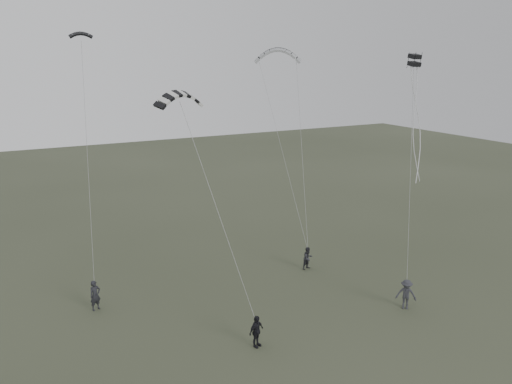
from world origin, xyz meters
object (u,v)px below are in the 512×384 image
flyer_right (308,258)px  kite_striped (179,94)px  flyer_left (95,295)px  kite_pale_large (278,50)px  kite_box (414,60)px  flyer_center (256,331)px  kite_dark_small (81,33)px  flyer_far (406,294)px

flyer_right → kite_striped: kite_striped is taller
flyer_left → kite_pale_large: size_ratio=0.51×
kite_pale_large → kite_box: (2.35, -12.33, -0.78)m
flyer_left → flyer_right: 14.76m
flyer_center → kite_dark_small: 20.27m
flyer_far → kite_pale_large: (-0.29, 15.22, 14.48)m
kite_dark_small → kite_striped: (3.23, -8.17, -3.18)m
kite_dark_small → kite_striped: kite_dark_small is taller
flyer_left → flyer_center: 10.51m
kite_pale_large → kite_striped: size_ratio=1.40×
flyer_far → kite_pale_large: bearing=134.3°
flyer_left → kite_box: size_ratio=2.71×
flyer_right → flyer_center: size_ratio=0.94×
flyer_left → kite_box: bearing=-37.1°
kite_dark_small → kite_box: bearing=-21.6°
flyer_left → flyer_far: flyer_far is taller
flyer_left → kite_pale_large: bearing=1.9°
kite_pale_large → kite_striped: kite_pale_large is taller
kite_dark_small → kite_pale_large: size_ratio=0.36×
flyer_far → kite_striped: kite_striped is taller
flyer_right → flyer_center: 10.78m
flyer_center → kite_box: kite_box is taller
flyer_left → kite_striped: kite_striped is taller
flyer_center → kite_pale_large: size_ratio=0.48×
flyer_right → kite_dark_small: (-13.63, 4.84, 15.37)m
flyer_right → kite_striped: bearing=-172.7°
flyer_far → flyer_right: bearing=147.3°
kite_dark_small → kite_striped: bearing=-61.2°
flyer_center → kite_pale_large: kite_pale_large is taller
kite_striped → flyer_far: bearing=-34.5°
flyer_left → flyer_far: 18.78m
flyer_left → flyer_far: bearing=-47.4°
flyer_center → kite_striped: (-2.37, 3.88, 12.13)m
flyer_center → kite_pale_large: (9.68, 14.67, 14.53)m
flyer_center → kite_box: size_ratio=2.55×
kite_dark_small → flyer_center: bearing=-57.8°
kite_dark_small → kite_striped: 9.34m
flyer_left → kite_pale_large: 22.83m
flyer_right → kite_box: size_ratio=2.39×
flyer_center → kite_striped: kite_striped is taller
flyer_center → kite_box: bearing=-10.9°
flyer_far → flyer_center: bearing=-140.0°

